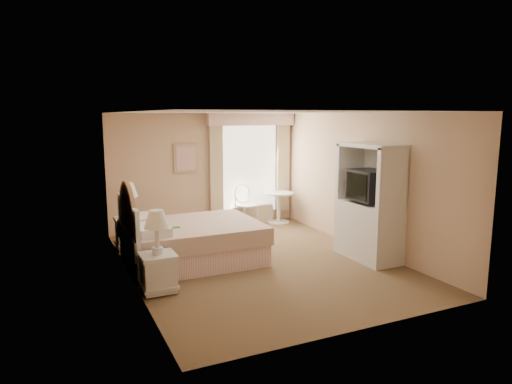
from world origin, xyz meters
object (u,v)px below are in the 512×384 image
bed (186,241)px  nightstand_far (129,224)px  cafe_chair (245,202)px  armoire (369,212)px  round_table (279,202)px  nightstand_near (158,262)px

bed → nightstand_far: bearing=120.3°
cafe_chair → armoire: size_ratio=0.48×
bed → cafe_chair: bearing=45.5°
armoire → bed: bearing=159.4°
round_table → cafe_chair: (-0.84, 0.04, 0.07)m
nightstand_far → cafe_chair: nightstand_far is taller
nightstand_near → armoire: 3.67m
armoire → cafe_chair: bearing=108.4°
round_table → armoire: size_ratio=0.36×
bed → round_table: 3.35m
bed → nightstand_near: 1.34m
nightstand_near → nightstand_far: (0.00, 2.36, 0.02)m
bed → nightstand_near: bearing=-122.9°
nightstand_far → cafe_chair: size_ratio=1.29×
bed → nightstand_near: (-0.73, -1.12, 0.07)m
nightstand_near → nightstand_far: 2.36m
armoire → nightstand_far: bearing=147.3°
bed → cafe_chair: bed is taller
nightstand_far → round_table: (3.47, 0.67, 0.01)m
nightstand_near → nightstand_far: bearing=90.0°
nightstand_far → cafe_chair: (2.64, 0.71, 0.09)m
cafe_chair → armoire: bearing=-83.4°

